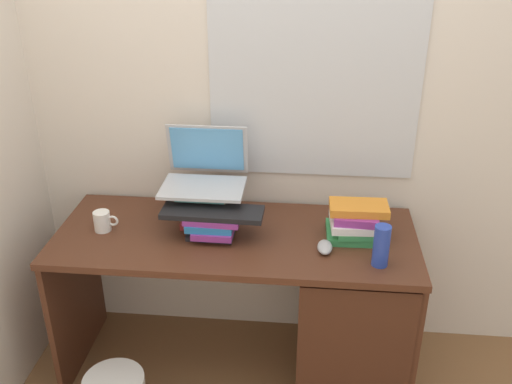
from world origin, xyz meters
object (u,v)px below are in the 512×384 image
Objects in this scene: mug at (103,221)px; book_stack_keyboard_riser at (212,225)px; desk at (324,305)px; water_bottle at (381,246)px; book_stack_side at (355,222)px; computer_mouse at (325,247)px; keyboard at (212,212)px; book_stack_tall at (204,206)px; laptop at (205,171)px.

book_stack_keyboard_riser is at bearing -0.75° from mug.
desk is 9.01× the size of water_bottle.
mug is (-1.07, -0.05, -0.03)m from book_stack_side.
book_stack_keyboard_riser is 2.28× the size of computer_mouse.
mug is at bearing -177.58° from book_stack_side.
book_stack_keyboard_riser is at bearing 153.13° from keyboard.
water_bottle reaches higher than book_stack_tall.
keyboard is at bearing -63.31° from book_stack_tall.
mug reaches higher than desk.
book_stack_tall is 0.14m from keyboard.
keyboard is 0.69m from water_bottle.
laptop is (-0.06, 0.18, 0.16)m from book_stack_keyboard_riser.
book_stack_tall is 0.13m from book_stack_keyboard_riser.
computer_mouse is (0.47, -0.07, -0.04)m from book_stack_keyboard_riser.
laptop is 2.09× the size of water_bottle.
book_stack_side is 0.68m from laptop.
book_stack_tall is 0.78m from water_bottle.
keyboard reaches higher than mug.
book_stack_tall is at bearing -89.95° from laptop.
water_bottle is (0.68, -0.15, 0.03)m from book_stack_keyboard_riser.
mug is at bearing 179.78° from desk.
laptop is at bearing 90.05° from book_stack_tall.
water_bottle is (1.15, -0.16, 0.04)m from mug.
laptop reaches higher than book_stack_tall.
keyboard is (-0.59, -0.05, 0.04)m from book_stack_side.
book_stack_keyboard_riser is (-0.48, -0.00, 0.38)m from desk.
desk is at bearing -0.22° from mug.
mug is (-0.96, 0.00, 0.37)m from desk.
computer_mouse is (0.46, -0.07, -0.10)m from keyboard.
water_bottle reaches higher than desk.
mug is at bearing -179.53° from keyboard.
laptop reaches higher than computer_mouse.
book_stack_tall is 1.47× the size of water_bottle.
book_stack_side is (0.59, 0.05, 0.02)m from book_stack_keyboard_riser.
book_stack_keyboard_riser is 0.25m from laptop.
laptop is 0.61m from computer_mouse.
book_stack_side is 0.59m from keyboard.
book_stack_side reaches higher than book_stack_keyboard_riser.
book_stack_keyboard_riser is 0.06m from keyboard.
laptop is 3.32× the size of mug.
book_stack_keyboard_riser is at bearing -179.70° from desk.
water_bottle is (0.19, -0.15, 0.41)m from desk.
book_stack_keyboard_riser is 0.47m from mug.
water_bottle reaches higher than book_stack_keyboard_riser.
desk is 0.62m from book_stack_keyboard_riser.
desk is 6.16× the size of book_stack_side.
book_stack_tall reaches higher than desk.
book_stack_tall is at bearing 159.99° from water_bottle.
book_stack_keyboard_riser is 1.40× the size of water_bottle.
laptop reaches higher than water_bottle.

